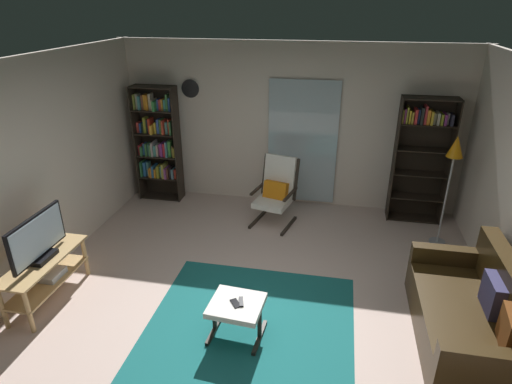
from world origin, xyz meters
name	(u,v)px	position (x,y,z in m)	size (l,w,h in m)	color
ground_plane	(254,309)	(0.00, 0.00, 0.00)	(7.02, 7.02, 0.00)	beige
wall_back	(290,126)	(0.00, 2.90, 1.30)	(5.60, 0.06, 2.60)	silver
wall_left	(14,183)	(-2.70, 0.00, 1.30)	(0.06, 6.00, 2.60)	silver
glass_door_panel	(302,143)	(0.22, 2.83, 1.05)	(1.10, 0.01, 2.00)	silver
area_rug	(250,326)	(0.01, -0.28, 0.00)	(2.15, 2.08, 0.01)	#196363
tv_stand	(47,273)	(-2.33, -0.26, 0.35)	(0.40, 1.14, 0.54)	tan
television	(38,240)	(-2.32, -0.27, 0.78)	(0.20, 0.85, 0.53)	black
bookshelf_near_tv	(158,142)	(-2.15, 2.61, 1.00)	(0.71, 0.30, 1.91)	black
bookshelf_near_sofa	(422,151)	(2.00, 2.63, 1.11)	(0.79, 0.30, 1.90)	black
leather_sofa	(473,317)	(2.20, -0.07, 0.31)	(0.87, 1.72, 0.88)	#34240F
lounge_armchair	(276,189)	(-0.08, 2.10, 0.53)	(0.70, 0.76, 1.02)	black
ottoman	(236,309)	(-0.09, -0.43, 0.33)	(0.55, 0.52, 0.40)	white
tv_remote	(241,302)	(-0.05, -0.41, 0.41)	(0.04, 0.14, 0.02)	black
cell_phone	(236,303)	(-0.10, -0.44, 0.41)	(0.07, 0.14, 0.01)	black
floor_lamp_by_shelf	(454,157)	(2.27, 1.91, 1.29)	(0.22, 0.22, 1.57)	#A5A5AD
wall_clock	(190,89)	(-1.60, 2.82, 1.85)	(0.29, 0.03, 0.29)	silver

